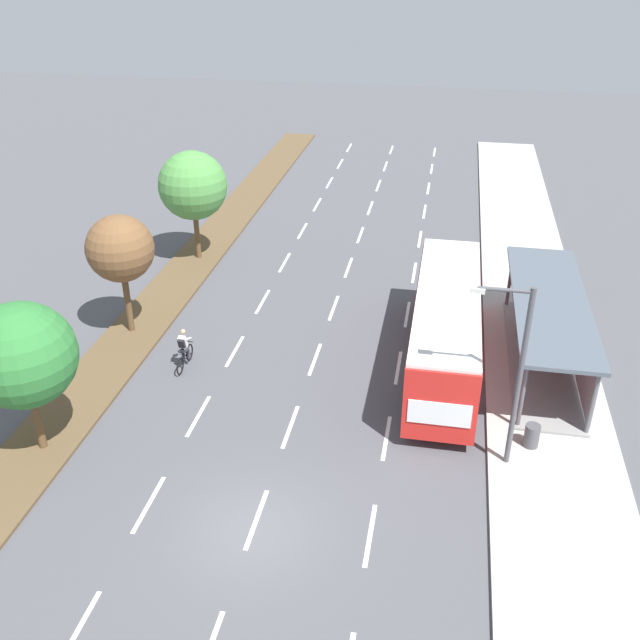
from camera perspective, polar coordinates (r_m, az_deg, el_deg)
The scene contains 14 objects.
ground_plane at distance 22.34m, azimuth -5.43°, elevation -16.44°, with size 140.00×140.00×0.00m, color #4C4C51.
median_strip at distance 40.58m, azimuth -9.26°, elevation 5.59°, with size 2.60×52.00×0.12m, color brown.
sidewalk_right at distance 38.63m, azimuth 16.19°, elevation 3.57°, with size 4.50×52.00×0.15m, color #ADAAA3.
lane_divider_left at distance 38.64m, azimuth -2.86°, elevation 4.64°, with size 0.14×49.50×0.01m.
lane_divider_center at distance 38.04m, azimuth 2.30°, elevation 4.24°, with size 0.14×49.50×0.01m.
lane_divider_right at distance 37.75m, azimuth 7.57°, elevation 3.80°, with size 0.14×49.50×0.01m.
bus_shelter at distance 30.07m, azimuth 18.23°, elevation -0.40°, with size 2.90×10.38×2.86m.
bus at distance 28.78m, azimuth 10.06°, elevation -0.20°, with size 2.54×11.29×3.37m.
cyclist at distance 29.49m, azimuth -10.86°, elevation -2.40°, with size 0.46×1.82×1.71m.
median_tree_nearest at distance 24.80m, azimuth -22.79°, elevation -2.64°, with size 3.53×3.53×5.46m.
median_tree_second at distance 31.21m, azimuth -15.74°, elevation 5.50°, with size 2.88×2.88×5.37m.
median_tree_third at distance 38.14m, azimuth -10.17°, elevation 10.55°, with size 3.59×3.59×5.83m.
streetlight at distance 22.98m, azimuth 15.39°, elevation -3.63°, with size 1.91×0.24×6.50m.
trash_bin at distance 25.77m, azimuth 16.62°, elevation -8.88°, with size 0.52×0.52×0.85m, color #4C4C51.
Camera 1 is at (4.88, -14.99, 15.83)m, focal length 39.89 mm.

